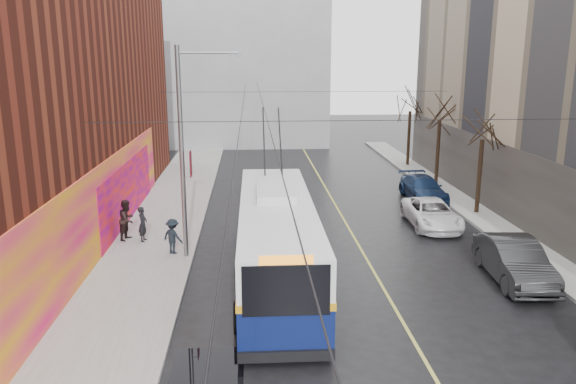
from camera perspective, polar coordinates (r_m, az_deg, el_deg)
name	(u,v)px	position (r m, az deg, el deg)	size (l,w,h in m)	color
ground	(383,384)	(16.11, 9.60, -18.72)	(140.00, 140.00, 0.00)	black
sidewalk_left	(154,243)	(26.98, -13.42, -5.08)	(4.00, 60.00, 0.15)	gray
sidewalk_right	(508,236)	(29.35, 21.49, -4.14)	(2.00, 60.00, 0.15)	gray
lane_line	(349,228)	(28.94, 6.18, -3.64)	(0.12, 50.00, 0.01)	#BFB74C
building_far	(224,51)	(58.24, -6.54, 14.03)	(20.50, 12.10, 18.00)	gray
streetlight_pole	(185,148)	(23.65, -10.38, 4.37)	(2.65, 0.60, 9.00)	slate
catenary_wires	(268,104)	(28.08, -2.01, 8.91)	(18.00, 60.00, 0.22)	black
tree_near	(483,125)	(31.94, 19.24, 6.44)	(3.20, 3.20, 6.40)	black
tree_mid	(441,108)	(38.41, 15.24, 8.24)	(3.20, 3.20, 6.68)	black
tree_far	(411,101)	(45.08, 12.35, 9.00)	(3.20, 3.20, 6.57)	black
puddle	(207,373)	(16.53, -8.23, -17.73)	(2.03, 2.77, 0.01)	black
pigeons_flying	(271,97)	(23.32, -1.69, 9.59)	(3.13, 2.60, 1.58)	slate
trolleybus	(277,239)	(21.72, -1.16, -4.75)	(3.12, 13.07, 6.17)	#091244
parked_car_b	(514,261)	(23.67, 22.00, -6.48)	(1.75, 5.03, 1.66)	#292A2C
parked_car_c	(432,213)	(29.79, 14.39, -2.13)	(2.27, 4.92, 1.37)	white
parked_car_d	(423,188)	(35.13, 13.55, 0.35)	(1.99, 4.90, 1.42)	#162A4E
following_car	(258,184)	(35.33, -3.04, 0.81)	(1.70, 4.23, 1.44)	silver
pedestrian_a	(143,224)	(26.96, -14.54, -3.16)	(0.60, 0.39, 1.65)	black
pedestrian_b	(127,220)	(27.34, -16.02, -2.72)	(0.93, 0.73, 1.92)	black
pedestrian_c	(173,236)	(25.00, -11.63, -4.43)	(1.01, 0.58, 1.56)	black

